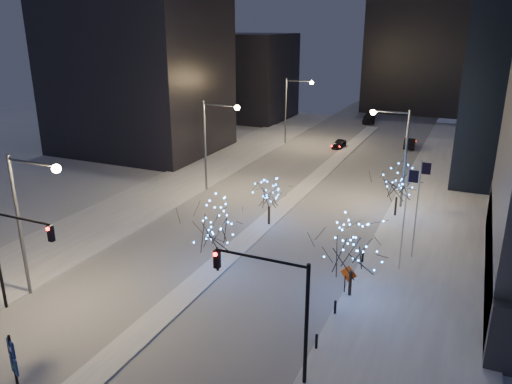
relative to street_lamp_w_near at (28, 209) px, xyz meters
The scene contains 25 objects.
ground 11.23m from the street_lamp_w_near, 12.61° to the right, with size 160.00×160.00×0.00m, color silver.
road 34.80m from the street_lamp_w_near, 74.85° to the left, with size 20.00×130.00×0.02m, color #9EA3AC.
median 30.09m from the street_lamp_w_near, 72.30° to the left, with size 2.00×80.00×0.15m, color white.
east_sidewalk 30.63m from the street_lamp_w_near, 36.94° to the left, with size 10.00×90.00×0.15m, color white.
west_sidewalk 19.77m from the street_lamp_w_near, 105.71° to the left, with size 8.00×90.00×0.15m, color white.
filler_west_near 42.87m from the street_lamp_w_near, 116.64° to the left, with size 22.00×18.00×24.00m, color black.
filler_west_far 70.12m from the street_lamp_w_near, 104.09° to the left, with size 18.00×16.00×16.00m, color black.
horizon_block 92.38m from the street_lamp_w_near, 80.58° to the left, with size 24.00×14.00×42.00m, color black.
street_lamp_w_near is the anchor object (origin of this frame).
street_lamp_w_mid 25.00m from the street_lamp_w_near, 90.00° to the left, with size 4.40×0.56×10.00m.
street_lamp_w_far 50.00m from the street_lamp_w_near, 90.00° to the left, with size 4.40×0.56×10.00m.
street_lamp_east 33.85m from the street_lamp_w_near, 55.81° to the left, with size 3.90×0.56×10.00m.
traffic_signal_west 2.70m from the street_lamp_w_near, 76.04° to the right, with size 5.26×0.43×7.00m.
traffic_signal_east 17.99m from the street_lamp_w_near, ahead, with size 5.26×0.43×7.00m.
flagpoles 27.07m from the street_lamp_w_near, 34.36° to the left, with size 1.35×2.60×8.00m.
bollards 21.57m from the street_lamp_w_near, 22.69° to the left, with size 0.16×12.16×0.90m.
car_near 51.39m from the street_lamp_w_near, 81.62° to the left, with size 1.53×3.79×1.29m, color black.
car_mid 57.74m from the street_lamp_w_near, 72.62° to the left, with size 1.60×4.60×1.51m, color black.
car_far 72.92m from the street_lamp_w_near, 84.21° to the left, with size 2.27×5.58×1.62m, color black.
holiday_tree_median_near 12.75m from the street_lamp_w_near, 40.66° to the left, with size 4.76×4.76×5.55m.
holiday_tree_median_far 20.75m from the street_lamp_w_near, 62.56° to the left, with size 3.89×3.89×4.50m.
holiday_tree_plaza_near 21.45m from the street_lamp_w_near, 23.97° to the left, with size 5.34×5.34×5.62m.
holiday_tree_plaza_far 32.24m from the street_lamp_w_near, 51.88° to the left, with size 4.75×4.75×5.24m.
wayfinding_sign 11.36m from the street_lamp_w_near, 49.07° to the right, with size 0.68×0.31×3.91m.
construction_sign 21.79m from the street_lamp_w_near, 24.77° to the left, with size 1.25×0.36×2.11m.
Camera 1 is at (16.93, -19.63, 17.95)m, focal length 35.00 mm.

